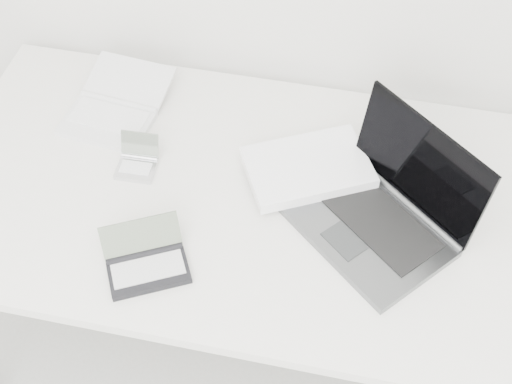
% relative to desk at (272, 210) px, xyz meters
% --- Properties ---
extents(desk, '(1.60, 0.80, 0.73)m').
position_rel_desk_xyz_m(desk, '(0.00, 0.00, 0.00)').
color(desk, white).
rests_on(desk, ground).
extents(laptop_large, '(0.56, 0.49, 0.24)m').
position_rel_desk_xyz_m(laptop_large, '(0.18, 0.02, 0.09)').
color(laptop_large, '#5D5F62').
rests_on(laptop_large, desk).
extents(netbook_open_white, '(0.25, 0.31, 0.05)m').
position_rel_desk_xyz_m(netbook_open_white, '(-0.45, 0.18, 0.06)').
color(netbook_open_white, white).
rests_on(netbook_open_white, desk).
extents(pda_silver, '(0.10, 0.10, 0.07)m').
position_rel_desk_xyz_m(pda_silver, '(-0.34, 0.03, 0.06)').
color(pda_silver, silver).
rests_on(pda_silver, desk).
extents(palmtop_charcoal, '(0.21, 0.20, 0.09)m').
position_rel_desk_xyz_m(palmtop_charcoal, '(-0.22, -0.25, 0.06)').
color(palmtop_charcoal, black).
rests_on(palmtop_charcoal, desk).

